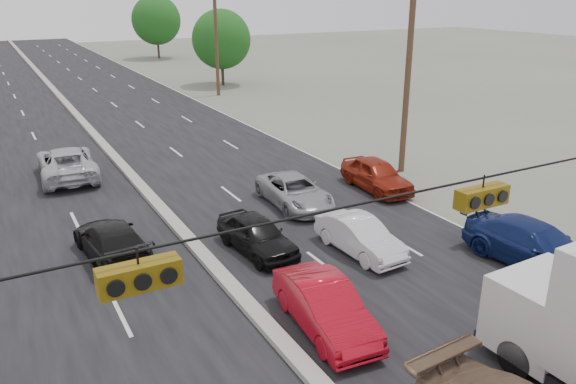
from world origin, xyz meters
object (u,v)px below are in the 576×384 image
at_px(utility_pole_right_c, 216,35).
at_px(tree_right_far, 156,20).
at_px(oncoming_far, 67,163).
at_px(queue_car_b, 360,237).
at_px(queue_car_c, 295,192).
at_px(tree_right_mid, 221,39).
at_px(oncoming_near, 112,241).
at_px(queue_car_e, 377,175).
at_px(queue_car_a, 257,235).
at_px(utility_pole_right_b, 408,71).
at_px(red_sedan, 325,307).
at_px(queue_car_d, 535,246).

distance_m(utility_pole_right_c, tree_right_far, 30.20).
bearing_deg(oncoming_far, queue_car_b, 122.36).
distance_m(utility_pole_right_c, queue_car_c, 27.95).
distance_m(tree_right_mid, oncoming_near, 37.69).
bearing_deg(oncoming_near, queue_car_e, -177.93).
relative_size(queue_car_a, queue_car_b, 1.00).
bearing_deg(queue_car_e, oncoming_far, 147.92).
height_order(utility_pole_right_b, oncoming_near, utility_pole_right_b).
relative_size(red_sedan, oncoming_near, 0.92).
height_order(tree_right_far, oncoming_near, tree_right_far).
distance_m(utility_pole_right_b, queue_car_d, 11.68).
distance_m(queue_car_d, oncoming_near, 14.41).
relative_size(queue_car_a, queue_car_d, 0.76).
height_order(queue_car_b, oncoming_far, oncoming_far).
distance_m(queue_car_c, queue_car_e, 4.32).
bearing_deg(queue_car_d, oncoming_near, 143.53).
relative_size(queue_car_b, oncoming_near, 0.85).
relative_size(tree_right_mid, queue_car_d, 1.41).
distance_m(queue_car_a, queue_car_c, 4.79).
xyz_separation_m(utility_pole_right_b, queue_car_c, (-7.22, -1.63, -4.48)).
height_order(utility_pole_right_c, oncoming_far, utility_pole_right_c).
relative_size(tree_right_far, queue_car_c, 1.79).
bearing_deg(queue_car_a, queue_car_d, -40.43).
height_order(tree_right_mid, queue_car_b, tree_right_mid).
distance_m(tree_right_far, queue_car_d, 65.88).
bearing_deg(oncoming_near, utility_pole_right_b, -172.86).
bearing_deg(red_sedan, oncoming_near, 125.21).
bearing_deg(queue_car_b, tree_right_mid, 71.89).
height_order(queue_car_d, queue_car_e, queue_car_d).
bearing_deg(queue_car_b, red_sedan, -139.37).
bearing_deg(tree_right_mid, oncoming_far, -127.74).
distance_m(utility_pole_right_c, queue_car_a, 32.13).
height_order(utility_pole_right_c, tree_right_mid, utility_pole_right_c).
relative_size(tree_right_mid, queue_car_e, 1.67).
xyz_separation_m(utility_pole_right_b, queue_car_d, (-2.90, -10.43, -4.37)).
xyz_separation_m(tree_right_mid, queue_car_a, (-13.14, -34.99, -3.68)).
height_order(tree_right_mid, red_sedan, tree_right_mid).
bearing_deg(oncoming_far, red_sedan, 106.57).
distance_m(queue_car_d, oncoming_far, 21.42).
bearing_deg(utility_pole_right_b, queue_car_c, -167.27).
bearing_deg(queue_car_b, tree_right_far, 76.99).
xyz_separation_m(utility_pole_right_b, tree_right_far, (3.50, 55.00, -0.15)).
bearing_deg(oncoming_near, queue_car_c, -174.19).
bearing_deg(queue_car_a, oncoming_far, 105.68).
xyz_separation_m(tree_right_far, queue_car_e, (-6.40, -56.70, -4.23)).
distance_m(red_sedan, oncoming_near, 8.32).
bearing_deg(oncoming_far, utility_pole_right_c, -127.31).
height_order(red_sedan, queue_car_a, red_sedan).
bearing_deg(utility_pole_right_b, tree_right_far, 86.36).
relative_size(tree_right_far, oncoming_near, 1.80).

